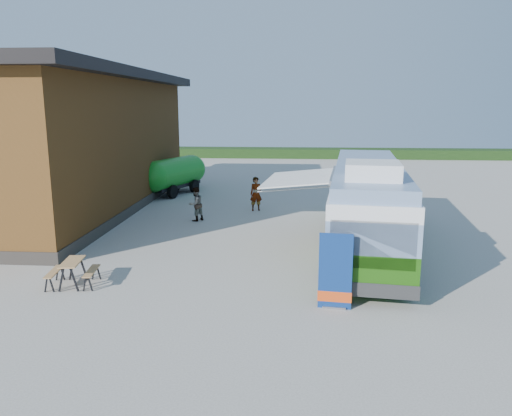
# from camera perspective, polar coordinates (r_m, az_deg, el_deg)

# --- Properties ---
(ground) EXTENTS (100.00, 100.00, 0.00)m
(ground) POSITION_cam_1_polar(r_m,az_deg,el_deg) (17.70, -2.27, -7.10)
(ground) COLOR #BCB7AD
(ground) RESTS_ON ground
(barn) EXTENTS (9.60, 21.20, 7.50)m
(barn) POSITION_cam_1_polar(r_m,az_deg,el_deg) (29.47, -20.86, 6.87)
(barn) COLOR brown
(barn) RESTS_ON ground
(hedge) EXTENTS (40.00, 3.00, 1.00)m
(hedge) POSITION_cam_1_polar(r_m,az_deg,el_deg) (55.22, 10.62, 6.16)
(hedge) COLOR #264419
(hedge) RESTS_ON ground
(bus) EXTENTS (4.14, 13.01, 3.93)m
(bus) POSITION_cam_1_polar(r_m,az_deg,el_deg) (20.45, 12.55, 0.66)
(bus) COLOR #236410
(bus) RESTS_ON ground
(awning) EXTENTS (3.22, 4.68, 0.53)m
(awning) POSITION_cam_1_polar(r_m,az_deg,el_deg) (19.88, 5.60, 3.45)
(awning) COLOR white
(awning) RESTS_ON ground
(banner) EXTENTS (0.96, 0.25, 2.22)m
(banner) POSITION_cam_1_polar(r_m,az_deg,el_deg) (14.38, 9.03, -7.94)
(banner) COLOR navy
(banner) RESTS_ON ground
(picnic_table) EXTENTS (1.60, 1.47, 0.82)m
(picnic_table) POSITION_cam_1_polar(r_m,az_deg,el_deg) (17.08, -20.24, -6.38)
(picnic_table) COLOR tan
(picnic_table) RESTS_ON ground
(person_a) EXTENTS (0.77, 0.61, 1.85)m
(person_a) POSITION_cam_1_polar(r_m,az_deg,el_deg) (27.20, 0.02, 1.63)
(person_a) COLOR #999999
(person_a) RESTS_ON ground
(person_b) EXTENTS (1.02, 1.05, 1.70)m
(person_b) POSITION_cam_1_polar(r_m,az_deg,el_deg) (24.97, -6.91, 0.45)
(person_b) COLOR #999999
(person_b) RESTS_ON ground
(slurry_tanker) EXTENTS (3.38, 6.04, 2.35)m
(slurry_tanker) POSITION_cam_1_polar(r_m,az_deg,el_deg) (32.52, -9.38, 3.91)
(slurry_tanker) COLOR #1A8F22
(slurry_tanker) RESTS_ON ground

